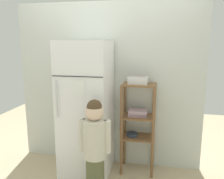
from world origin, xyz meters
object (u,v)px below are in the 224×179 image
object	(u,v)px
fruit_bin	(138,81)
pantry_shelf_unit	(138,120)
child_standing	(95,138)
refrigerator	(86,109)

from	to	relation	value
fruit_bin	pantry_shelf_unit	bearing A→B (deg)	9.94
pantry_shelf_unit	fruit_bin	xyz separation A→B (m)	(-0.01, -0.00, 0.51)
child_standing	pantry_shelf_unit	xyz separation A→B (m)	(0.41, 0.59, 0.04)
child_standing	pantry_shelf_unit	size ratio (longest dim) A/B	0.93
child_standing	pantry_shelf_unit	bearing A→B (deg)	54.96
pantry_shelf_unit	fruit_bin	distance (m)	0.51
child_standing	fruit_bin	world-z (taller)	fruit_bin
refrigerator	fruit_bin	xyz separation A→B (m)	(0.63, 0.14, 0.36)
child_standing	pantry_shelf_unit	world-z (taller)	pantry_shelf_unit
refrigerator	pantry_shelf_unit	size ratio (longest dim) A/B	1.45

